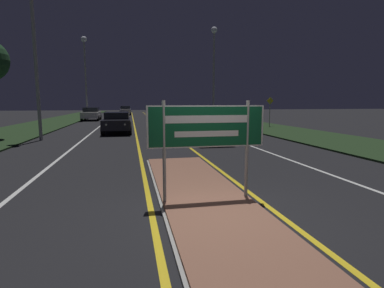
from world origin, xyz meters
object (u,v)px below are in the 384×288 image
car_approaching_1 (91,114)px  car_approaching_0 (117,122)px  warning_sign (270,109)px  car_receding_1 (173,117)px  car_approaching_2 (125,110)px  streetlight_left_near (32,12)px  streetlight_right_near (214,60)px  car_receding_0 (207,128)px  highway_sign (207,130)px  car_receding_2 (189,113)px  streetlight_left_far (85,62)px

car_approaching_1 → car_approaching_0: bearing=-77.2°
car_approaching_1 → warning_sign: size_ratio=1.82×
car_receding_1 → car_approaching_2: size_ratio=0.97×
streetlight_left_near → car_approaching_2: (4.16, 34.23, -6.04)m
warning_sign → car_approaching_0: bearing=-169.8°
car_approaching_2 → streetlight_right_near: bearing=-71.5°
car_approaching_1 → car_receding_0: bearing=-68.5°
car_receding_0 → warning_sign: 11.13m
car_approaching_2 → highway_sign: bearing=-87.2°
highway_sign → streetlight_left_near: (-6.46, 12.11, 5.30)m
car_receding_1 → car_receding_2: (3.05, 7.51, 0.07)m
car_approaching_2 → car_receding_0: bearing=-82.6°
car_receding_0 → warning_sign: bearing=47.0°
streetlight_left_near → car_receding_2: bearing=56.5°
highway_sign → car_approaching_2: bearing=92.8°
car_receding_0 → car_receding_1: bearing=90.0°
streetlight_left_far → car_receding_1: size_ratio=2.32×
streetlight_left_near → car_receding_0: 11.14m
car_receding_0 → warning_sign: warning_sign is taller
highway_sign → car_approaching_1: size_ratio=0.55×
streetlight_left_near → car_approaching_1: size_ratio=2.35×
car_approaching_2 → warning_sign: bearing=-66.6°
car_receding_2 → car_approaching_1: (-11.58, 0.92, -0.01)m
car_approaching_0 → warning_sign: 12.72m
car_receding_2 → car_approaching_1: 11.62m
car_receding_1 → car_approaching_2: car_approaching_2 is taller
car_receding_0 → car_receding_2: 20.96m
highway_sign → car_receding_2: size_ratio=0.55×
highway_sign → streetlight_left_far: streetlight_left_far is taller
car_receding_2 → car_approaching_1: size_ratio=0.99×
streetlight_left_near → car_receding_2: streetlight_left_near is taller
car_approaching_0 → car_receding_0: bearing=-50.0°
car_receding_2 → warning_sign: warning_sign is taller
streetlight_left_near → streetlight_right_near: (12.56, 9.07, -0.91)m
car_receding_2 → car_approaching_0: car_receding_2 is taller
streetlight_right_near → car_approaching_0: 11.50m
streetlight_right_near → car_approaching_0: bearing=-146.0°
highway_sign → warning_sign: 20.36m
streetlight_right_near → car_receding_0: 13.22m
streetlight_right_near → car_receding_1: (-3.59, 1.61, -5.20)m
streetlight_left_near → car_approaching_0: bearing=39.6°
streetlight_left_far → highway_sign: bearing=-78.2°
streetlight_right_near → streetlight_left_near: bearing=-144.2°
car_approaching_0 → car_approaching_1: size_ratio=1.01×
car_receding_2 → car_receding_0: bearing=-98.4°
streetlight_right_near → car_approaching_0: (-8.53, -5.74, -5.16)m
warning_sign → highway_sign: bearing=-119.6°
streetlight_left_near → streetlight_right_near: size_ratio=1.19×
car_receding_0 → car_approaching_1: car_approaching_1 is taller
streetlight_right_near → car_receding_0: bearing=-107.2°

